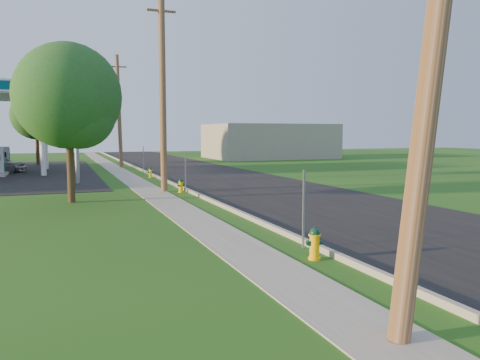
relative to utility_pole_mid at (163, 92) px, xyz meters
name	(u,v)px	position (x,y,z in m)	size (l,w,h in m)	color
ground_plane	(411,307)	(0.60, -17.00, -4.95)	(140.00, 140.00, 0.00)	#1C4614
road	(327,206)	(5.10, -7.00, -4.94)	(8.00, 120.00, 0.02)	black
curb	(233,210)	(1.10, -7.00, -4.88)	(0.15, 120.00, 0.15)	gray
sidewalk	(187,215)	(-0.65, -7.00, -4.94)	(1.50, 120.00, 0.03)	gray
utility_pole_mid	(163,92)	(0.00, 0.00, 0.00)	(1.40, 0.32, 9.80)	brown
utility_pole_far	(119,111)	(0.00, 18.00, -0.15)	(1.40, 0.32, 9.50)	brown
sign_post_near	(304,209)	(0.85, -12.80, -3.95)	(0.05, 0.04, 2.00)	gray
sign_post_mid	(186,173)	(0.85, -1.00, -3.95)	(0.05, 0.04, 2.00)	gray
sign_post_far	(143,160)	(0.85, 11.20, -3.95)	(0.05, 0.04, 2.00)	gray
fuel_pump_se	(3,162)	(-8.90, 17.00, -4.23)	(1.20, 3.20, 1.90)	gray
price_pylon	(75,89)	(-3.90, 5.50, 0.48)	(0.34, 2.04, 6.85)	gray
distant_building	(269,141)	(18.60, 28.00, -2.95)	(14.00, 10.00, 4.00)	gray
tree_verge	(71,100)	(-4.32, -2.30, -0.68)	(4.38, 4.38, 6.64)	#322415
tree_lot	(37,117)	(-6.65, 24.48, -0.51)	(4.55, 4.55, 6.90)	#322415
hydrant_near	(315,243)	(0.58, -13.83, -4.57)	(0.40, 0.36, 0.77)	#F2B208
hydrant_mid	(181,186)	(0.70, -0.65, -4.61)	(0.36, 0.32, 0.70)	#F0C104
hydrant_far	(150,173)	(0.70, 7.62, -4.61)	(0.37, 0.33, 0.71)	yellow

